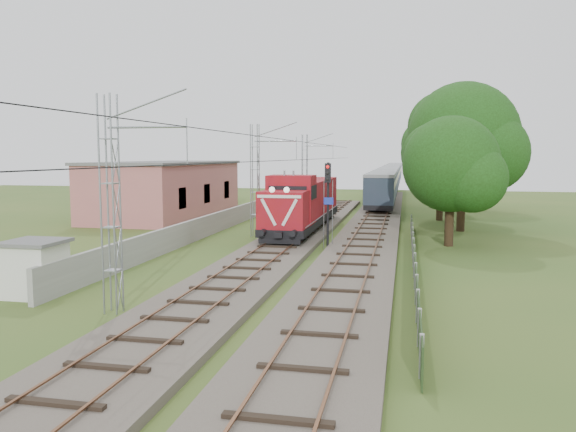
% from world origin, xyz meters
% --- Properties ---
extents(ground, '(140.00, 140.00, 0.00)m').
position_xyz_m(ground, '(0.00, 0.00, 0.00)').
color(ground, '#365620').
rests_on(ground, ground).
extents(track_main, '(4.20, 70.00, 0.45)m').
position_xyz_m(track_main, '(0.00, 7.00, 0.18)').
color(track_main, '#6B6054').
rests_on(track_main, ground).
extents(track_side, '(4.20, 80.00, 0.45)m').
position_xyz_m(track_side, '(5.00, 20.00, 0.18)').
color(track_side, '#6B6054').
rests_on(track_side, ground).
extents(catenary, '(3.31, 70.00, 8.00)m').
position_xyz_m(catenary, '(-2.95, 12.00, 4.05)').
color(catenary, gray).
rests_on(catenary, ground).
extents(boundary_wall, '(0.25, 40.00, 1.50)m').
position_xyz_m(boundary_wall, '(-6.50, 12.00, 0.75)').
color(boundary_wall, '#9E9E99').
rests_on(boundary_wall, ground).
extents(station_building, '(8.40, 20.40, 5.22)m').
position_xyz_m(station_building, '(-15.00, 24.00, 2.63)').
color(station_building, '#B56461').
rests_on(station_building, ground).
extents(fence, '(0.12, 32.00, 1.20)m').
position_xyz_m(fence, '(8.00, 3.00, 0.60)').
color(fence, black).
rests_on(fence, ground).
extents(locomotive, '(3.03, 17.30, 4.39)m').
position_xyz_m(locomotive, '(0.00, 14.98, 2.26)').
color(locomotive, black).
rests_on(locomotive, ground).
extents(coach_rake, '(2.92, 87.02, 3.37)m').
position_xyz_m(coach_rake, '(5.00, 70.03, 2.44)').
color(coach_rake, black).
rests_on(coach_rake, ground).
extents(signal_post, '(0.59, 0.46, 5.38)m').
position_xyz_m(signal_post, '(2.82, 7.68, 3.70)').
color(signal_post, black).
rests_on(signal_post, ground).
extents(relay_hut, '(2.29, 2.29, 2.34)m').
position_xyz_m(relay_hut, '(-7.40, -6.40, 1.18)').
color(relay_hut, silver).
rests_on(relay_hut, ground).
extents(tree_a, '(6.42, 6.11, 8.32)m').
position_xyz_m(tree_a, '(10.37, 10.52, 5.19)').
color(tree_a, '#3B2C18').
rests_on(tree_a, ground).
extents(tree_b, '(8.74, 8.32, 11.33)m').
position_xyz_m(tree_b, '(11.80, 18.04, 7.07)').
color(tree_b, '#3B2C18').
rests_on(tree_b, ground).
extents(tree_c, '(7.41, 7.06, 9.61)m').
position_xyz_m(tree_c, '(10.62, 25.17, 5.99)').
color(tree_c, '#3B2C18').
rests_on(tree_c, ground).
extents(tree_d, '(9.10, 8.67, 11.80)m').
position_xyz_m(tree_d, '(13.37, 36.20, 7.36)').
color(tree_d, '#3B2C18').
rests_on(tree_d, ground).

